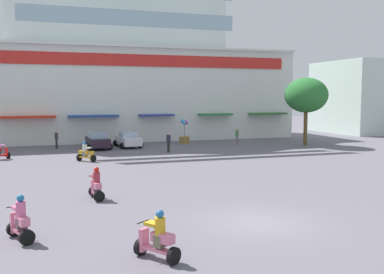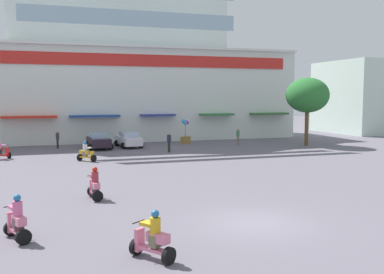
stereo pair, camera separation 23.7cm
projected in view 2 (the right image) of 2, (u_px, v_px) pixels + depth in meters
The scene contains 15 objects.
ground_plane at pixel (169, 169), 29.17m from camera, with size 128.00×128.00×0.00m, color slate.
colonial_building at pixel (119, 64), 49.42m from camera, with size 38.75×14.26×19.85m.
flank_building_right at pixel (361, 97), 57.71m from camera, with size 8.23×11.06×9.30m.
plaza_tree_1 at pixel (307, 95), 42.43m from camera, with size 4.04×4.44×6.60m.
parked_car_0 at pixel (99, 141), 40.05m from camera, with size 2.46×3.93×1.47m.
parked_car_1 at pixel (129, 139), 41.39m from camera, with size 2.49×4.25×1.46m.
scooter_rider_0 at pixel (17, 221), 14.74m from camera, with size 1.00×1.45×1.60m.
scooter_rider_2 at pixel (86, 153), 32.48m from camera, with size 1.41×1.41×1.49m.
scooter_rider_3 at pixel (95, 186), 20.62m from camera, with size 0.65×1.35×1.56m.
scooter_rider_4 at pixel (153, 239), 12.99m from camera, with size 1.26×1.47×1.54m.
scooter_rider_5 at pixel (0, 151), 33.51m from camera, with size 1.47×1.10×1.53m.
pedestrian_0 at pixel (169, 141), 37.71m from camera, with size 0.38×0.38×1.70m.
pedestrian_2 at pixel (238, 136), 42.88m from camera, with size 0.36×0.36×1.67m.
pedestrian_3 at pixel (57, 138), 40.18m from camera, with size 0.34×0.34×1.66m.
balloon_vendor_cart at pixel (185, 133), 44.19m from camera, with size 1.08×0.99×2.51m.
Camera 2 is at (-7.27, -14.94, 4.88)m, focal length 41.03 mm.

